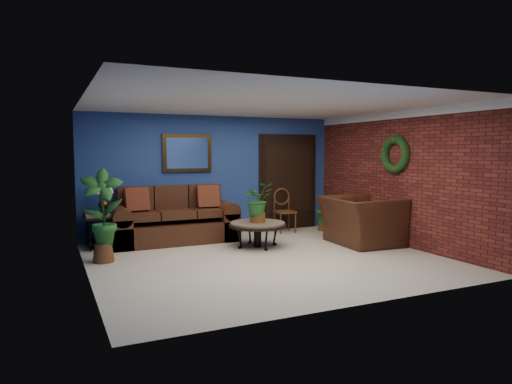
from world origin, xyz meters
name	(u,v)px	position (x,y,z in m)	size (l,w,h in m)	color
floor	(266,259)	(0.00, 0.00, 0.00)	(5.50, 5.50, 0.00)	#BEB59D
wall_back	(215,175)	(0.00, 2.50, 1.25)	(5.50, 0.04, 2.50)	navy
wall_left	(85,188)	(-2.75, 0.00, 1.25)	(0.04, 5.00, 2.50)	navy
wall_right_brick	(399,179)	(2.75, 0.00, 1.25)	(0.04, 5.00, 2.50)	maroon
ceiling	(267,104)	(0.00, 0.00, 2.50)	(5.50, 5.00, 0.02)	silver
crown_molding	(399,115)	(2.72, 0.00, 2.43)	(0.03, 5.00, 0.14)	white
wall_mirror	(187,153)	(-0.60, 2.46, 1.72)	(1.02, 0.06, 0.77)	#3D2910
closet_door	(288,183)	(1.75, 2.47, 1.05)	(1.44, 0.06, 2.18)	black
wreath	(395,154)	(2.69, 0.05, 1.70)	(0.72, 0.72, 0.16)	black
sofa	(173,223)	(-1.02, 2.09, 0.35)	(2.40, 1.03, 1.08)	#462514
coffee_table	(258,225)	(0.27, 0.91, 0.40)	(1.07, 1.07, 0.46)	#504B46
end_table	(104,221)	(-2.30, 2.05, 0.49)	(0.70, 0.70, 0.64)	#504B46
table_lamp	(103,192)	(-2.30, 2.05, 1.02)	(0.35, 0.35, 0.59)	#3D2910
side_chair	(284,207)	(1.46, 2.12, 0.54)	(0.44, 0.44, 0.96)	#593319
armchair	(361,221)	(2.15, 0.33, 0.45)	(1.37, 1.20, 0.89)	#462514
coffee_plant	(258,200)	(0.27, 0.91, 0.86)	(0.55, 0.48, 0.73)	brown
floor_plant	(324,211)	(2.35, 1.88, 0.45)	(0.44, 0.38, 0.85)	brown
tall_plant	(102,212)	(-2.45, 0.88, 0.81)	(0.72, 0.55, 1.49)	brown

